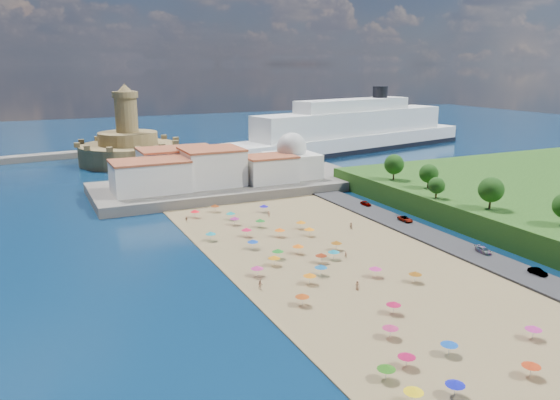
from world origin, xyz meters
TOP-DOWN VIEW (x-y plane):
  - ground at (0.00, 0.00)m, footprint 700.00×700.00m
  - terrace at (10.00, 73.00)m, footprint 90.00×36.00m
  - jetty at (-12.00, 108.00)m, footprint 18.00×70.00m
  - waterfront_buildings at (-3.05, 73.64)m, footprint 57.00×29.00m
  - domed_building at (30.00, 71.00)m, footprint 16.00×16.00m
  - fortress at (-12.00, 138.00)m, footprint 40.00×40.00m
  - cruise_ship at (90.56, 127.56)m, footprint 137.36×48.85m
  - beach_parasols at (-1.27, -9.44)m, footprint 31.11×116.13m
  - beachgoers at (1.86, 3.05)m, footprint 39.34×97.04m
  - parked_cars at (36.00, -3.19)m, footprint 2.16×82.42m
  - hillside_trees at (49.64, -3.14)m, footprint 15.07×107.31m

SIDE VIEW (x-z plane):
  - ground at x=0.00m, z-range 0.00..0.00m
  - beachgoers at x=1.86m, z-range 0.20..2.08m
  - jetty at x=-12.00m, z-range 0.00..2.40m
  - parked_cars at x=36.00m, z-range 0.66..2.03m
  - terrace at x=10.00m, z-range 0.00..3.00m
  - beach_parasols at x=-1.27m, z-range 1.05..3.25m
  - fortress at x=-12.00m, z-range -9.52..22.88m
  - waterfront_buildings at x=-3.05m, z-range 2.38..13.38m
  - cruise_ship at x=90.56m, z-range -6.07..23.68m
  - domed_building at x=30.00m, z-range 1.47..16.47m
  - hillside_trees at x=49.64m, z-range 6.33..14.17m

